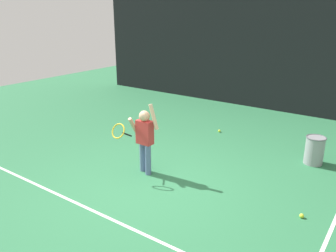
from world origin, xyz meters
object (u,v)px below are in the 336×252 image
at_px(tennis_ball_0, 302,216).
at_px(tennis_player, 144,136).
at_px(tennis_ball_4, 219,131).
at_px(ball_hopper, 314,150).

bearing_deg(tennis_ball_0, tennis_player, -176.27).
height_order(tennis_ball_0, tennis_ball_4, same).
height_order(tennis_player, tennis_ball_0, tennis_player).
bearing_deg(tennis_player, tennis_ball_4, 88.30).
bearing_deg(ball_hopper, tennis_player, -137.69).
bearing_deg(tennis_player, tennis_ball_0, 4.15).
bearing_deg(tennis_player, ball_hopper, 42.74).
xyz_separation_m(tennis_player, tennis_ball_4, (0.11, 2.83, -0.69)).
distance_m(tennis_player, ball_hopper, 3.38).
xyz_separation_m(tennis_ball_0, tennis_ball_4, (-2.72, 2.64, 0.00)).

